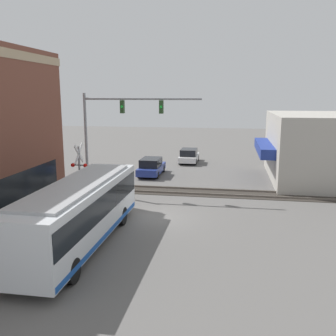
# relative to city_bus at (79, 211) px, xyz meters

# --- Properties ---
(ground_plane) EXTENTS (120.00, 120.00, 0.00)m
(ground_plane) POSITION_rel_city_bus_xyz_m (4.78, -2.80, -1.70)
(ground_plane) COLOR #605E5B
(shop_building) EXTENTS (11.57, 8.65, 5.51)m
(shop_building) POSITION_rel_city_bus_xyz_m (16.74, -13.98, 1.05)
(shop_building) COLOR #B2ADA3
(shop_building) RESTS_ON ground
(city_bus) EXTENTS (10.62, 2.59, 3.08)m
(city_bus) POSITION_rel_city_bus_xyz_m (0.00, 0.00, 0.00)
(city_bus) COLOR silver
(city_bus) RESTS_ON ground
(traffic_signal_gantry) EXTENTS (0.42, 8.42, 7.18)m
(traffic_signal_gantry) POSITION_rel_city_bus_xyz_m (9.64, 1.07, 3.56)
(traffic_signal_gantry) COLOR gray
(traffic_signal_gantry) RESTS_ON ground
(crossing_signal) EXTENTS (1.41, 1.18, 3.81)m
(crossing_signal) POSITION_rel_city_bus_xyz_m (8.00, 3.32, 0.59)
(crossing_signal) COLOR gray
(crossing_signal) RESTS_ON ground
(rail_track_near) EXTENTS (2.60, 60.00, 0.15)m
(rail_track_near) POSITION_rel_city_bus_xyz_m (10.78, -2.80, -1.67)
(rail_track_near) COLOR #332D28
(rail_track_near) RESTS_ON ground
(parked_car_blue) EXTENTS (4.44, 1.82, 1.54)m
(parked_car_blue) POSITION_rel_city_bus_xyz_m (16.03, 0.00, -0.99)
(parked_car_blue) COLOR navy
(parked_car_blue) RESTS_ON ground
(parked_car_white) EXTENTS (4.22, 1.82, 1.47)m
(parked_car_white) POSITION_rel_city_bus_xyz_m (22.80, -2.60, -1.02)
(parked_car_white) COLOR silver
(parked_car_white) RESTS_ON ground
(pedestrian_at_crossing) EXTENTS (0.34, 0.34, 1.84)m
(pedestrian_at_crossing) POSITION_rel_city_bus_xyz_m (8.18, 1.84, -0.76)
(pedestrian_at_crossing) COLOR #2D3351
(pedestrian_at_crossing) RESTS_ON ground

